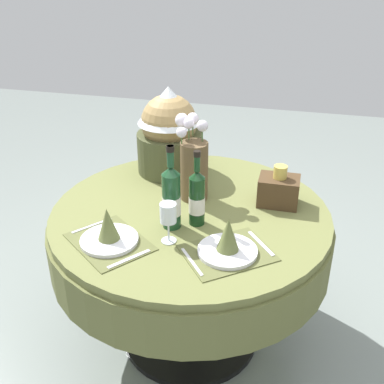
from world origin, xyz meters
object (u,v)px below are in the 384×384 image
at_px(place_setting_left, 109,233).
at_px(woven_basket_side_right, 279,190).
at_px(gift_tub_back_left, 169,128).
at_px(wine_glass_left, 168,214).
at_px(place_setting_right, 228,243).
at_px(dining_table, 190,238).
at_px(flower_vase, 193,164).
at_px(wine_bottle_left, 171,197).
at_px(wine_bottle_centre, 197,197).

bearing_deg(place_setting_left, woven_basket_side_right, 37.71).
bearing_deg(gift_tub_back_left, wine_glass_left, -74.04).
height_order(place_setting_left, place_setting_right, same).
height_order(dining_table, wine_glass_left, wine_glass_left).
xyz_separation_m(place_setting_right, gift_tub_back_left, (-0.44, 0.69, 0.19)).
bearing_deg(dining_table, place_setting_right, -52.22).
distance_m(place_setting_left, flower_vase, 0.54).
distance_m(wine_bottle_left, gift_tub_back_left, 0.58).
xyz_separation_m(gift_tub_back_left, woven_basket_side_right, (0.60, -0.23, -0.17)).
distance_m(dining_table, gift_tub_back_left, 0.60).
bearing_deg(place_setting_left, wine_glass_left, 16.30).
distance_m(place_setting_right, wine_bottle_centre, 0.27).
xyz_separation_m(dining_table, woven_basket_side_right, (0.38, 0.16, 0.23)).
xyz_separation_m(flower_vase, gift_tub_back_left, (-0.20, 0.26, 0.06)).
bearing_deg(wine_bottle_left, place_setting_left, -139.67).
bearing_deg(woven_basket_side_right, place_setting_right, -109.09).
bearing_deg(woven_basket_side_right, place_setting_left, -142.29).
bearing_deg(wine_glass_left, gift_tub_back_left, 105.96).
bearing_deg(wine_bottle_centre, wine_bottle_left, -152.19).
bearing_deg(dining_table, wine_glass_left, -95.25).
relative_size(gift_tub_back_left, woven_basket_side_right, 2.36).
bearing_deg(flower_vase, place_setting_right, -59.99).
bearing_deg(wine_bottle_left, woven_basket_side_right, 36.32).
bearing_deg(gift_tub_back_left, place_setting_right, -57.36).
bearing_deg(woven_basket_side_right, wine_glass_left, -133.60).
relative_size(place_setting_right, woven_basket_side_right, 2.19).
height_order(place_setting_left, wine_bottle_left, wine_bottle_left).
bearing_deg(place_setting_right, wine_bottle_centre, 131.75).
height_order(dining_table, woven_basket_side_right, woven_basket_side_right).
bearing_deg(dining_table, woven_basket_side_right, 23.05).
height_order(place_setting_left, wine_glass_left, wine_glass_left).
bearing_deg(place_setting_right, flower_vase, 120.01).
relative_size(place_setting_right, wine_bottle_left, 1.13).
height_order(dining_table, place_setting_left, place_setting_left).
bearing_deg(woven_basket_side_right, flower_vase, -175.43).
bearing_deg(wine_bottle_left, wine_glass_left, -80.26).
bearing_deg(wine_glass_left, place_setting_left, -163.70).
relative_size(place_setting_left, woven_basket_side_right, 2.19).
bearing_deg(wine_bottle_centre, place_setting_left, -143.20).
distance_m(wine_bottle_centre, wine_glass_left, 0.18).
relative_size(dining_table, wine_bottle_left, 3.47).
relative_size(flower_vase, wine_bottle_left, 1.06).
relative_size(place_setting_left, place_setting_right, 1.00).
xyz_separation_m(wine_glass_left, gift_tub_back_left, (-0.19, 0.66, 0.11)).
height_order(place_setting_left, woven_basket_side_right, woven_basket_side_right).
bearing_deg(flower_vase, wine_glass_left, -90.91).
bearing_deg(wine_glass_left, woven_basket_side_right, 46.40).
bearing_deg(wine_bottle_centre, wine_glass_left, -115.40).
relative_size(wine_bottle_left, woven_basket_side_right, 1.93).
bearing_deg(place_setting_left, flower_vase, 62.60).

